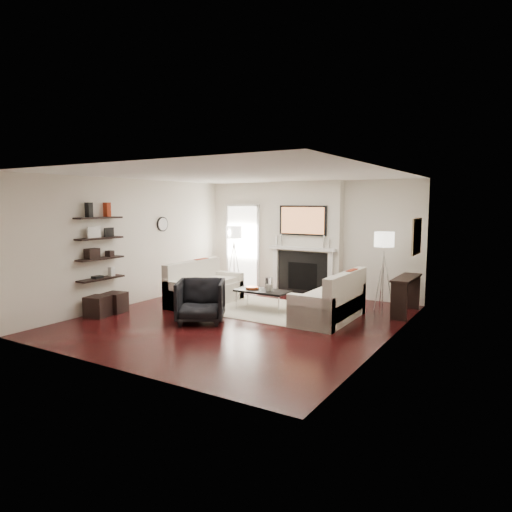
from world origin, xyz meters
The scene contains 71 objects.
room_envelope centered at (0.00, 0.00, 1.35)m, with size 6.00×6.00×6.00m.
chimney_breast centered at (0.00, 2.88, 1.35)m, with size 1.80×0.25×2.70m, color silver.
fireplace_surround centered at (0.00, 2.74, 0.52)m, with size 1.30×0.02×1.04m, color black.
firebox centered at (0.00, 2.73, 0.45)m, with size 0.75×0.02×0.65m, color black.
mantel_pilaster_l centered at (-0.72, 2.71, 0.55)m, with size 0.12×0.08×1.10m, color white.
mantel_pilaster_r centered at (0.72, 2.71, 0.55)m, with size 0.12×0.08×1.10m, color white.
mantel_shelf centered at (0.00, 2.69, 1.12)m, with size 1.70×0.18×0.07m, color white.
tv_body centered at (0.00, 2.71, 1.78)m, with size 1.20×0.06×0.70m, color black.
tv_screen centered at (0.00, 2.68, 1.78)m, with size 1.10×0.01×0.62m, color #BF723F.
candlestick_l_tall centered at (-0.55, 2.70, 1.30)m, with size 0.04×0.04×0.30m, color silver.
candlestick_l_short centered at (-0.68, 2.70, 1.27)m, with size 0.04×0.04×0.24m, color silver.
candlestick_r_tall centered at (0.55, 2.70, 1.30)m, with size 0.04×0.04×0.30m, color silver.
candlestick_r_short centered at (0.68, 2.70, 1.27)m, with size 0.04×0.04×0.24m, color silver.
hallway_panel centered at (-1.85, 2.98, 1.05)m, with size 0.90×0.02×2.10m, color white.
door_trim_l centered at (-2.33, 2.96, 1.05)m, with size 0.06×0.06×2.16m, color white.
door_trim_r centered at (-1.37, 2.96, 1.05)m, with size 0.06×0.06×2.16m, color white.
door_trim_top centered at (-1.85, 2.96, 2.13)m, with size 1.02×0.06×0.06m, color white.
rug centered at (0.16, 0.98, 0.01)m, with size 2.60×2.00×0.01m, color beige.
loveseat_left_base centered at (-1.38, 0.75, 0.21)m, with size 0.85×1.80×0.42m, color beige.
loveseat_left_back centered at (-1.72, 0.75, 0.53)m, with size 0.18×1.80×0.80m, color beige.
loveseat_left_arm_n centered at (-1.38, -0.06, 0.30)m, with size 0.85×0.18×0.60m, color beige.
loveseat_left_arm_s centered at (-1.38, 1.56, 0.30)m, with size 0.85×0.18×0.60m, color beige.
loveseat_left_cushion centered at (-1.33, 0.75, 0.47)m, with size 0.63×1.44×0.10m, color beige.
pillow_left_orange centered at (-1.72, 1.05, 0.73)m, with size 0.10×0.42×0.42m, color maroon.
pillow_left_charcoal centered at (-1.72, 0.45, 0.72)m, with size 0.10×0.40×0.40m, color black.
loveseat_right_base centered at (1.43, 0.87, 0.21)m, with size 0.85×1.80×0.42m, color beige.
loveseat_right_back centered at (1.77, 0.87, 0.53)m, with size 0.18×1.80×0.80m, color beige.
loveseat_right_arm_n centered at (1.43, 0.06, 0.30)m, with size 0.85×0.18×0.60m, color beige.
loveseat_right_arm_s centered at (1.43, 1.68, 0.30)m, with size 0.85×0.18×0.60m, color beige.
loveseat_right_cushion centered at (1.38, 0.87, 0.47)m, with size 0.63×1.44×0.10m, color beige.
pillow_right_orange centered at (1.77, 1.17, 0.73)m, with size 0.10×0.42×0.42m, color maroon.
pillow_right_charcoal centered at (1.77, 0.57, 0.72)m, with size 0.10×0.40×0.40m, color black.
coffee_table centered at (-0.02, 0.88, 0.40)m, with size 1.10×0.55×0.04m, color black.
coffee_leg_nw centered at (-0.52, 0.66, 0.19)m, with size 0.02×0.02×0.38m, color silver.
coffee_leg_ne centered at (0.48, 0.66, 0.19)m, with size 0.02×0.02×0.38m, color silver.
coffee_leg_sw centered at (-0.52, 1.10, 0.19)m, with size 0.02×0.02×0.38m, color silver.
coffee_leg_se centered at (0.48, 1.10, 0.19)m, with size 0.02×0.02×0.38m, color silver.
hurricane_glass centered at (0.13, 0.88, 0.56)m, with size 0.16×0.16×0.27m, color white.
hurricane_candle centered at (0.13, 0.88, 0.50)m, with size 0.09×0.09×0.13m, color white.
copper_bowl centered at (-0.27, 0.88, 0.45)m, with size 0.27×0.27×0.05m, color #C64C21.
armchair centered at (-0.52, -0.50, 0.43)m, with size 0.84×0.79×0.87m, color black.
lamp_left_post centered at (-1.85, 2.56, 0.60)m, with size 0.02×0.02×1.20m, color silver.
lamp_left_shade centered at (-1.85, 2.56, 1.45)m, with size 0.40×0.40×0.30m, color white.
lamp_left_leg_a centered at (-1.74, 2.56, 0.60)m, with size 0.02×0.02×1.25m, color silver.
lamp_left_leg_b centered at (-1.91, 2.65, 0.60)m, with size 0.02×0.02×1.25m, color silver.
lamp_left_leg_c centered at (-1.91, 2.46, 0.60)m, with size 0.02×0.02×1.25m, color silver.
lamp_right_post centered at (2.05, 2.27, 0.60)m, with size 0.02×0.02×1.20m, color silver.
lamp_right_shade centered at (2.05, 2.27, 1.45)m, with size 0.40×0.40×0.30m, color white.
lamp_right_leg_a centered at (2.16, 2.27, 0.60)m, with size 0.02×0.02×1.25m, color silver.
lamp_right_leg_b centered at (2.00, 2.36, 0.60)m, with size 0.02×0.02×1.25m, color silver.
lamp_right_leg_c centered at (1.99, 2.17, 0.60)m, with size 0.02×0.02×1.25m, color silver.
console_top centered at (2.57, 2.05, 0.73)m, with size 0.35×1.20×0.04m, color black.
console_leg_n centered at (2.57, 1.50, 0.35)m, with size 0.30×0.04×0.71m, color black.
console_leg_s centered at (2.57, 2.60, 0.35)m, with size 0.30×0.04×0.71m, color black.
wall_art centered at (2.73, 2.05, 1.55)m, with size 0.03×0.70×0.70m, color #A68953.
shelf_bottom centered at (-2.62, -1.00, 0.70)m, with size 0.25×1.00×0.04m, color black.
shelf_lower centered at (-2.62, -1.00, 1.10)m, with size 0.25×1.00×0.04m, color black.
shelf_upper centered at (-2.62, -1.00, 1.50)m, with size 0.25×1.00×0.04m, color black.
shelf_top centered at (-2.62, -1.00, 1.90)m, with size 0.25×1.00×0.04m, color black.
decor_magfile_a centered at (-2.62, -1.22, 2.06)m, with size 0.12×0.10×0.28m, color black.
decor_magfile_b centered at (-2.62, -0.79, 2.06)m, with size 0.12×0.10×0.28m, color maroon.
decor_frame_a centered at (-2.62, -1.12, 1.63)m, with size 0.04×0.30×0.22m, color white.
decor_frame_b centered at (-2.62, -0.76, 1.61)m, with size 0.04×0.22×0.18m, color black.
decor_wine_rack centered at (-2.62, -1.19, 1.22)m, with size 0.18×0.25×0.20m, color black.
decor_box_small centered at (-2.62, -0.76, 1.18)m, with size 0.15×0.12×0.12m, color black.
decor_books centered at (-2.62, -1.09, 0.74)m, with size 0.14×0.20×0.05m, color black.
decor_box_tall centered at (-2.62, -0.73, 0.81)m, with size 0.10×0.10×0.18m, color white.
clock_rim centered at (-2.73, 0.90, 1.70)m, with size 0.34×0.34×0.04m, color black.
clock_face centered at (-2.71, 0.90, 1.70)m, with size 0.29×0.29×0.01m, color white.
ottoman_near centered at (-2.47, -0.81, 0.20)m, with size 0.40×0.40×0.40m, color black.
ottoman_far centered at (-2.47, -1.23, 0.20)m, with size 0.40×0.40×0.40m, color black.
Camera 1 is at (4.63, -7.01, 2.19)m, focal length 32.00 mm.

